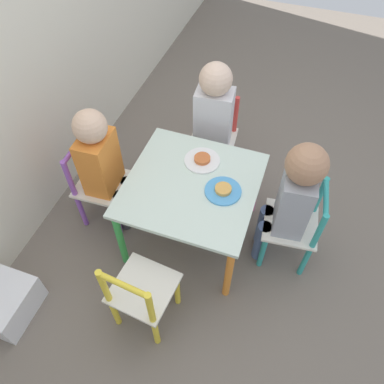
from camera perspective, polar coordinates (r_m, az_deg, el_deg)
ground_plane at (r=2.13m, az=0.00°, el=-6.32°), size 6.00×6.00×0.00m
kids_table at (r=1.82m, az=0.00°, el=0.15°), size 0.62×0.62×0.44m
chair_red at (r=2.26m, az=3.32°, el=8.06°), size 0.28×0.28×0.51m
chair_teal at (r=1.92m, az=15.39°, el=-5.06°), size 0.29×0.29×0.51m
chair_purple at (r=2.07m, az=-13.97°, el=1.07°), size 0.27×0.27×0.51m
chair_yellow at (r=1.70m, az=-7.76°, el=-15.14°), size 0.28×0.28×0.51m
child_right at (r=2.07m, az=3.24°, el=11.44°), size 0.22×0.21×0.78m
child_front at (r=1.74m, az=15.02°, el=-0.62°), size 0.21×0.23×0.78m
child_back at (r=1.91m, az=-13.47°, el=4.49°), size 0.21×0.22×0.75m
plate_right at (r=1.87m, az=1.56°, el=4.89°), size 0.18×0.18×0.03m
plate_front at (r=1.74m, az=4.75°, el=0.25°), size 0.17×0.17×0.03m
storage_bin at (r=2.04m, az=-26.38°, el=-14.96°), size 0.28×0.23×0.17m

